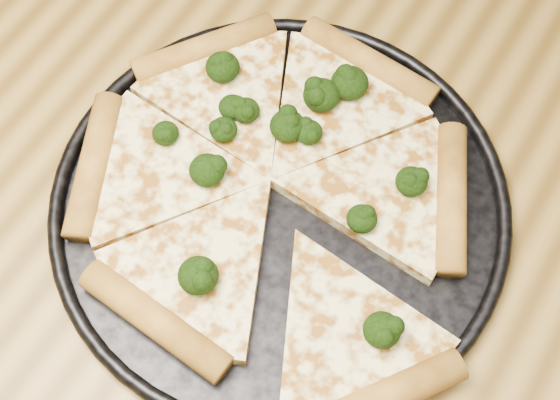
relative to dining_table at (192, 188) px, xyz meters
The scene contains 5 objects.
ground 0.66m from the dining_table, ahead, with size 4.00×4.00×0.00m, color brown.
dining_table is the anchor object (origin of this frame).
pizza_pan 0.15m from the dining_table, ahead, with size 0.38×0.38×0.02m.
pizza 0.15m from the dining_table, ahead, with size 0.39×0.35×0.03m.
broccoli_florets 0.15m from the dining_table, 13.67° to the left, with size 0.26×0.25×0.02m.
Camera 1 is at (0.27, -0.28, 1.38)m, focal length 53.31 mm.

